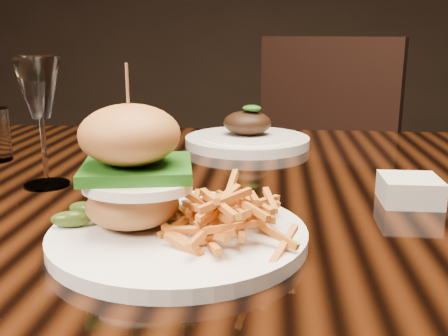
# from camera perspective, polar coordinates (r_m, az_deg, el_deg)

# --- Properties ---
(dining_table) EXTENTS (1.60, 0.90, 0.75)m
(dining_table) POSITION_cam_1_polar(r_m,az_deg,el_deg) (0.78, 0.74, -7.18)
(dining_table) COLOR black
(dining_table) RESTS_ON ground
(burger_plate) EXTENTS (0.27, 0.27, 0.18)m
(burger_plate) POSITION_cam_1_polar(r_m,az_deg,el_deg) (0.54, -6.10, -3.46)
(burger_plate) COLOR white
(burger_plate) RESTS_ON dining_table
(ramekin) EXTENTS (0.09, 0.09, 0.03)m
(ramekin) POSITION_cam_1_polar(r_m,az_deg,el_deg) (0.71, 19.56, -2.27)
(ramekin) COLOR white
(ramekin) RESTS_ON dining_table
(wine_glass) EXTENTS (0.07, 0.07, 0.18)m
(wine_glass) POSITION_cam_1_polar(r_m,az_deg,el_deg) (0.77, -19.48, 7.79)
(wine_glass) COLOR white
(wine_glass) RESTS_ON dining_table
(far_dish) EXTENTS (0.24, 0.24, 0.08)m
(far_dish) POSITION_cam_1_polar(r_m,az_deg,el_deg) (1.01, 2.54, 3.30)
(far_dish) COLOR white
(far_dish) RESTS_ON dining_table
(chair_far) EXTENTS (0.61, 0.61, 0.95)m
(chair_far) POSITION_cam_1_polar(r_m,az_deg,el_deg) (1.67, 9.61, -0.41)
(chair_far) COLOR black
(chair_far) RESTS_ON ground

